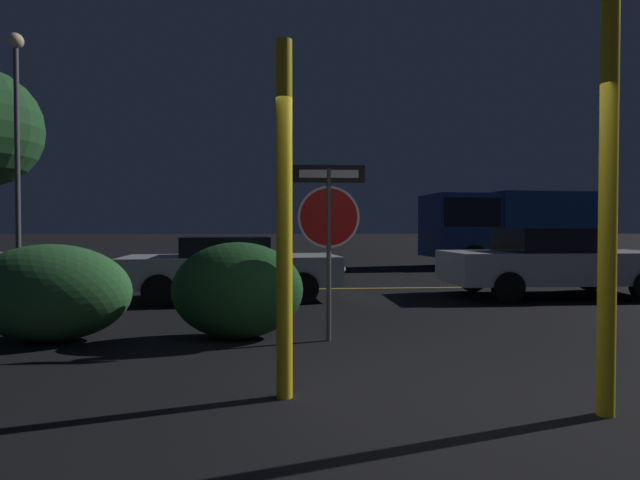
# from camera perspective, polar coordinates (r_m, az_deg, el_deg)

# --- Properties ---
(ground_plane) EXTENTS (260.00, 260.00, 0.00)m
(ground_plane) POSITION_cam_1_polar(r_m,az_deg,el_deg) (4.31, 12.06, -17.94)
(ground_plane) COLOR black
(road_center_stripe) EXTENTS (42.37, 0.12, 0.01)m
(road_center_stripe) POSITION_cam_1_polar(r_m,az_deg,el_deg) (11.80, 0.95, -5.57)
(road_center_stripe) COLOR gold
(road_center_stripe) RESTS_ON ground_plane
(stop_sign) EXTENTS (0.91, 0.06, 2.21)m
(stop_sign) POSITION_cam_1_polar(r_m,az_deg,el_deg) (6.27, 1.01, 2.69)
(stop_sign) COLOR #4C4C51
(stop_sign) RESTS_ON ground_plane
(yellow_pole_left) EXTENTS (0.14, 0.14, 2.98)m
(yellow_pole_left) POSITION_cam_1_polar(r_m,az_deg,el_deg) (4.16, -4.11, 2.29)
(yellow_pole_left) COLOR yellow
(yellow_pole_left) RESTS_ON ground_plane
(yellow_pole_right) EXTENTS (0.13, 0.13, 3.30)m
(yellow_pole_right) POSITION_cam_1_polar(r_m,az_deg,el_deg) (4.34, 30.06, 4.21)
(yellow_pole_right) COLOR yellow
(yellow_pole_right) RESTS_ON ground_plane
(hedge_bush_1) EXTENTS (1.99, 1.11, 1.22)m
(hedge_bush_1) POSITION_cam_1_polar(r_m,az_deg,el_deg) (7.13, -28.44, -5.33)
(hedge_bush_1) COLOR #2D6633
(hedge_bush_1) RESTS_ON ground_plane
(hedge_bush_2) EXTENTS (1.68, 1.02, 1.24)m
(hedge_bush_2) POSITION_cam_1_polar(r_m,az_deg,el_deg) (6.52, -9.36, -5.71)
(hedge_bush_2) COLOR #1E4C23
(hedge_bush_2) RESTS_ON ground_plane
(passing_car_2) EXTENTS (4.41, 2.19, 1.25)m
(passing_car_2) POSITION_cam_1_polar(r_m,az_deg,el_deg) (10.17, -10.09, -3.00)
(passing_car_2) COLOR silver
(passing_car_2) RESTS_ON ground_plane
(passing_car_3) EXTENTS (4.59, 2.01, 1.42)m
(passing_car_3) POSITION_cam_1_polar(r_m,az_deg,el_deg) (11.53, 24.99, -2.30)
(passing_car_3) COLOR silver
(passing_car_3) RESTS_ON ground_plane
(delivery_truck) EXTENTS (6.25, 2.88, 2.76)m
(delivery_truck) POSITION_cam_1_polar(r_m,az_deg,el_deg) (19.82, 20.10, 1.73)
(delivery_truck) COLOR navy
(delivery_truck) RESTS_ON ground_plane
(street_lamp) EXTENTS (0.50, 0.50, 7.83)m
(street_lamp) POSITION_cam_1_polar(r_m,az_deg,el_deg) (19.65, -31.36, 12.33)
(street_lamp) COLOR #4C4C51
(street_lamp) RESTS_ON ground_plane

